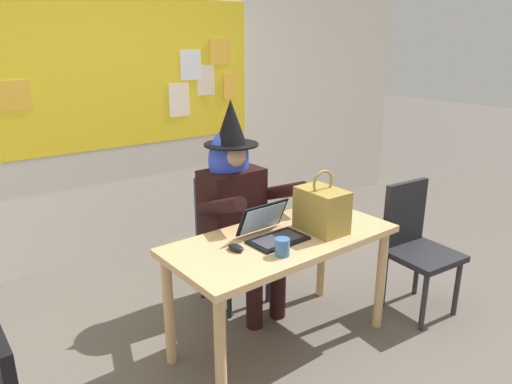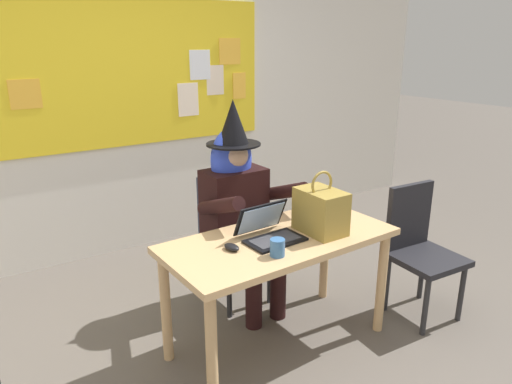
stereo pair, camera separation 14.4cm
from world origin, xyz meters
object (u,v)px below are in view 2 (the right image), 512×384
at_px(chair_at_desk, 230,231).
at_px(chair_extra_corner, 419,244).
at_px(desk_main, 280,253).
at_px(coffee_mug, 277,248).
at_px(person_costumed, 239,197).
at_px(laptop, 270,231).
at_px(handbag, 321,211).
at_px(computer_mouse, 232,247).

distance_m(chair_at_desk, chair_extra_corner, 1.30).
height_order(desk_main, chair_at_desk, chair_at_desk).
bearing_deg(coffee_mug, person_costumed, 73.25).
distance_m(desk_main, chair_extra_corner, 1.05).
bearing_deg(laptop, handbag, -17.75).
bearing_deg(chair_at_desk, chair_extra_corner, 45.93).
xyz_separation_m(laptop, coffee_mug, (-0.10, -0.21, 0.00)).
xyz_separation_m(laptop, handbag, (0.31, -0.08, 0.09)).
relative_size(chair_at_desk, person_costumed, 0.63).
bearing_deg(person_costumed, computer_mouse, -36.64).
bearing_deg(coffee_mug, chair_extra_corner, -0.55).
relative_size(handbag, coffee_mug, 3.98).
distance_m(coffee_mug, chair_extra_corner, 1.21).
bearing_deg(person_costumed, chair_extra_corner, 49.76).
relative_size(desk_main, person_costumed, 0.96).
bearing_deg(computer_mouse, handbag, -18.19).
distance_m(desk_main, chair_at_desk, 0.69).
distance_m(chair_at_desk, person_costumed, 0.31).
relative_size(desk_main, coffee_mug, 14.61).
bearing_deg(desk_main, chair_extra_corner, -11.33).
bearing_deg(desk_main, coffee_mug, -129.56).
bearing_deg(handbag, desk_main, 164.97).
bearing_deg(coffee_mug, laptop, 65.17).
distance_m(chair_at_desk, laptop, 0.72).
relative_size(laptop, handbag, 0.91).
height_order(computer_mouse, coffee_mug, coffee_mug).
xyz_separation_m(desk_main, coffee_mug, (-0.16, -0.19, 0.15)).
xyz_separation_m(handbag, chair_extra_corner, (0.77, -0.14, -0.35)).
bearing_deg(coffee_mug, desk_main, 50.44).
relative_size(computer_mouse, chair_extra_corner, 0.12).
bearing_deg(laptop, chair_at_desk, 76.70).
relative_size(person_costumed, coffee_mug, 15.29).
bearing_deg(chair_at_desk, coffee_mug, -15.53).
bearing_deg(laptop, chair_extra_corner, -14.16).
distance_m(person_costumed, computer_mouse, 0.68).
distance_m(desk_main, coffee_mug, 0.29).
relative_size(person_costumed, computer_mouse, 13.96).
distance_m(person_costumed, coffee_mug, 0.79).
distance_m(desk_main, computer_mouse, 0.34).
xyz_separation_m(chair_at_desk, computer_mouse, (-0.39, -0.68, 0.23)).
height_order(chair_at_desk, person_costumed, person_costumed).
bearing_deg(person_costumed, desk_main, -8.34).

